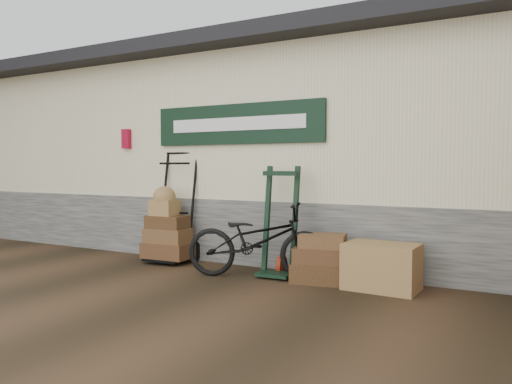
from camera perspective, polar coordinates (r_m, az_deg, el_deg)
ground at (r=6.06m, az=-4.55°, el=-10.16°), size 80.00×80.00×0.00m
station_building at (r=8.33m, az=5.80°, el=4.62°), size 14.40×4.10×3.20m
porter_trolley at (r=7.30m, az=-9.27°, el=-1.52°), size 0.85×0.66×1.62m
green_barrow at (r=6.23m, az=2.69°, el=-3.38°), size 0.51×0.44×1.37m
suitcase_stack at (r=5.98m, az=7.33°, el=-7.47°), size 0.73×0.54×0.59m
wicker_hamper at (r=5.78m, az=14.16°, el=-8.26°), size 0.81×0.55×0.52m
bicycle at (r=6.12m, az=0.17°, el=-5.09°), size 1.08×1.88×1.03m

